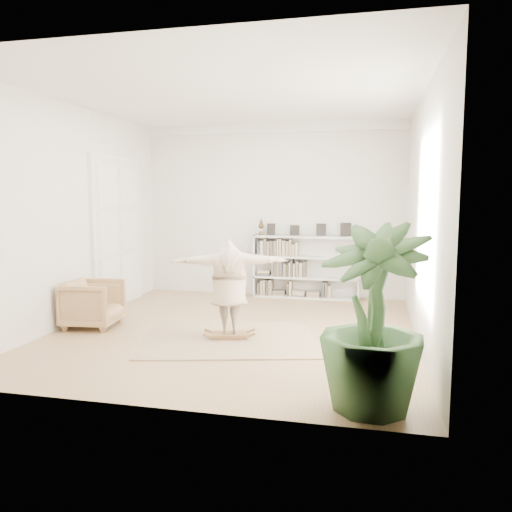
{
  "coord_description": "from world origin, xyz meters",
  "views": [
    {
      "loc": [
        2.04,
        -7.41,
        2.08
      ],
      "look_at": [
        0.24,
        0.4,
        1.14
      ],
      "focal_mm": 35.0,
      "sensor_mm": 36.0,
      "label": 1
    }
  ],
  "objects_px": {
    "rocker_board": "(229,334)",
    "person": "(229,284)",
    "bookshelf": "(306,268)",
    "houseplant": "(372,318)",
    "armchair": "(93,304)"
  },
  "relations": [
    {
      "from": "rocker_board",
      "to": "person",
      "type": "distance_m",
      "value": 0.76
    },
    {
      "from": "bookshelf",
      "to": "houseplant",
      "type": "distance_m",
      "value": 5.54
    },
    {
      "from": "armchair",
      "to": "person",
      "type": "xyz_separation_m",
      "value": [
        2.34,
        -0.18,
        0.45
      ]
    },
    {
      "from": "armchair",
      "to": "person",
      "type": "distance_m",
      "value": 2.39
    },
    {
      "from": "houseplant",
      "to": "person",
      "type": "bearing_deg",
      "value": 134.64
    },
    {
      "from": "rocker_board",
      "to": "person",
      "type": "xyz_separation_m",
      "value": [
        0.0,
        0.0,
        0.76
      ]
    },
    {
      "from": "person",
      "to": "houseplant",
      "type": "height_order",
      "value": "houseplant"
    },
    {
      "from": "person",
      "to": "rocker_board",
      "type": "bearing_deg",
      "value": -14.34
    },
    {
      "from": "person",
      "to": "armchair",
      "type": "bearing_deg",
      "value": -18.85
    },
    {
      "from": "bookshelf",
      "to": "armchair",
      "type": "relative_size",
      "value": 2.64
    },
    {
      "from": "houseplant",
      "to": "rocker_board",
      "type": "bearing_deg",
      "value": 134.64
    },
    {
      "from": "rocker_board",
      "to": "person",
      "type": "bearing_deg",
      "value": -14.34
    },
    {
      "from": "armchair",
      "to": "rocker_board",
      "type": "height_order",
      "value": "armchair"
    },
    {
      "from": "armchair",
      "to": "bookshelf",
      "type": "bearing_deg",
      "value": -50.49
    },
    {
      "from": "houseplant",
      "to": "armchair",
      "type": "bearing_deg",
      "value": 152.83
    }
  ]
}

